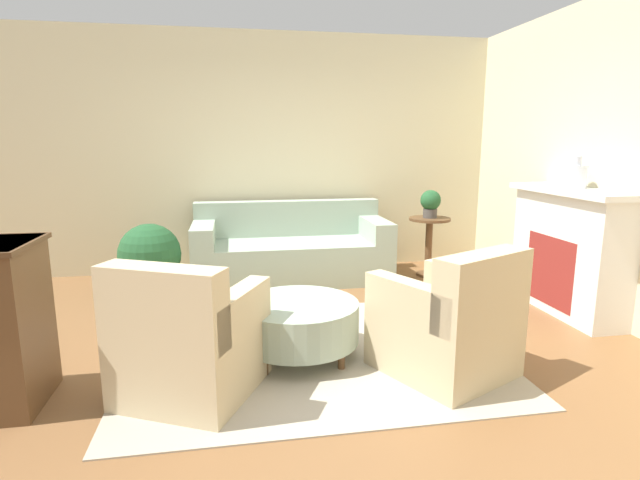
# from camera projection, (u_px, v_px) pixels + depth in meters

# --- Properties ---
(ground_plane) EXTENTS (16.00, 16.00, 0.00)m
(ground_plane) POSITION_uv_depth(u_px,v_px,m) (313.00, 354.00, 3.71)
(ground_plane) COLOR brown
(wall_back) EXTENTS (9.24, 0.12, 2.80)m
(wall_back) POSITION_uv_depth(u_px,v_px,m) (277.00, 154.00, 6.02)
(wall_back) COLOR beige
(wall_back) RESTS_ON ground_plane
(rug) EXTENTS (2.65, 2.12, 0.01)m
(rug) POSITION_uv_depth(u_px,v_px,m) (313.00, 353.00, 3.70)
(rug) COLOR #B2A893
(rug) RESTS_ON ground_plane
(couch) EXTENTS (2.17, 0.93, 0.86)m
(couch) POSITION_uv_depth(u_px,v_px,m) (291.00, 252.00, 5.68)
(couch) COLOR #9EB29E
(couch) RESTS_ON ground_plane
(armchair_left) EXTENTS (1.00, 1.03, 0.87)m
(armchair_left) POSITION_uv_depth(u_px,v_px,m) (188.00, 343.00, 3.04)
(armchair_left) COLOR #C6B289
(armchair_left) RESTS_ON rug
(armchair_right) EXTENTS (1.00, 1.03, 0.87)m
(armchair_right) POSITION_uv_depth(u_px,v_px,m) (449.00, 325.00, 3.33)
(armchair_right) COLOR #C6B289
(armchair_right) RESTS_ON rug
(ottoman_table) EXTENTS (0.88, 0.88, 0.40)m
(ottoman_table) POSITION_uv_depth(u_px,v_px,m) (298.00, 321.00, 3.61)
(ottoman_table) COLOR #9EB29E
(ottoman_table) RESTS_ON rug
(side_table) EXTENTS (0.47, 0.47, 0.69)m
(side_table) POSITION_uv_depth(u_px,v_px,m) (429.00, 237.00, 5.78)
(side_table) COLOR brown
(side_table) RESTS_ON ground_plane
(fireplace) EXTENTS (0.44, 1.33, 1.14)m
(fireplace) POSITION_uv_depth(u_px,v_px,m) (569.00, 248.00, 4.52)
(fireplace) COLOR white
(fireplace) RESTS_ON ground_plane
(vase_mantel_near) EXTENTS (0.21, 0.21, 0.28)m
(vase_mantel_near) POSITION_uv_depth(u_px,v_px,m) (574.00, 176.00, 4.39)
(vase_mantel_near) COLOR silver
(vase_mantel_near) RESTS_ON fireplace
(potted_plant_on_side_table) EXTENTS (0.23, 0.23, 0.32)m
(potted_plant_on_side_table) POSITION_uv_depth(u_px,v_px,m) (430.00, 202.00, 5.70)
(potted_plant_on_side_table) COLOR #4C4742
(potted_plant_on_side_table) RESTS_ON side_table
(potted_plant_floor) EXTENTS (0.62, 0.62, 0.74)m
(potted_plant_floor) POSITION_uv_depth(u_px,v_px,m) (150.00, 256.00, 5.03)
(potted_plant_floor) COLOR #4C4742
(potted_plant_floor) RESTS_ON ground_plane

